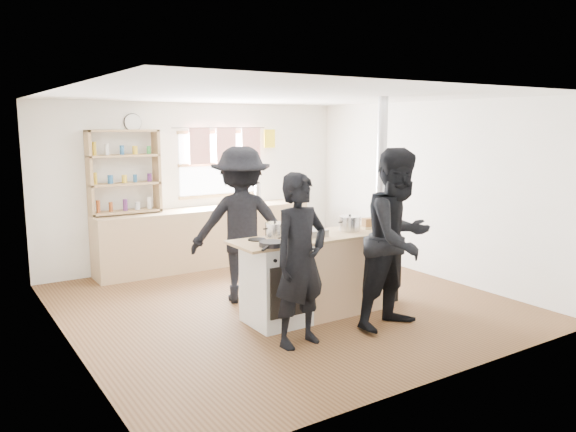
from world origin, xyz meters
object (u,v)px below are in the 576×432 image
(thermos, at_px, (258,193))
(person_near_left, at_px, (300,260))
(cooking_island, at_px, (320,274))
(skillet_greens, at_px, (272,244))
(person_near_right, at_px, (398,239))
(roast_tray, at_px, (311,232))
(stockpot_stove, at_px, (275,230))
(flue_heater, at_px, (379,250))
(stockpot_counter, at_px, (350,223))
(person_far, at_px, (241,225))
(bread_board, at_px, (371,224))

(thermos, xyz_separation_m, person_near_left, (-1.47, -3.40, -0.21))
(cooking_island, distance_m, skillet_greens, 0.94)
(person_near_right, bearing_deg, roast_tray, 118.24)
(thermos, xyz_separation_m, stockpot_stove, (-1.26, -2.58, -0.06))
(skillet_greens, xyz_separation_m, person_near_right, (1.22, -0.58, 0.01))
(thermos, bearing_deg, flue_heater, -86.91)
(thermos, bearing_deg, stockpot_counter, -96.58)
(person_near_left, bearing_deg, roast_tray, 40.68)
(cooking_island, relative_size, person_far, 1.03)
(roast_tray, height_order, bread_board, bread_board)
(stockpot_counter, bearing_deg, stockpot_stove, 170.48)
(thermos, height_order, skillet_greens, thermos)
(stockpot_stove, bearing_deg, person_near_right, -46.12)
(bread_board, bearing_deg, stockpot_stove, 172.62)
(skillet_greens, bearing_deg, bread_board, 8.48)
(stockpot_stove, xyz_separation_m, person_near_left, (-0.21, -0.82, -0.15))
(roast_tray, bearing_deg, stockpot_counter, 1.75)
(stockpot_stove, bearing_deg, skillet_greens, -125.47)
(flue_heater, distance_m, person_near_right, 0.99)
(thermos, distance_m, person_near_right, 3.58)
(roast_tray, xyz_separation_m, person_near_left, (-0.58, -0.65, -0.11))
(cooking_island, xyz_separation_m, person_near_right, (0.45, -0.79, 0.50))
(cooking_island, xyz_separation_m, roast_tray, (-0.12, 0.01, 0.50))
(stockpot_stove, distance_m, stockpot_counter, 0.96)
(stockpot_stove, bearing_deg, stockpot_counter, -9.52)
(skillet_greens, distance_m, flue_heater, 1.73)
(roast_tray, distance_m, person_far, 1.00)
(thermos, relative_size, stockpot_stove, 1.50)
(stockpot_counter, bearing_deg, person_near_left, -150.16)
(roast_tray, relative_size, stockpot_stove, 1.40)
(stockpot_stove, xyz_separation_m, flue_heater, (1.41, -0.17, -0.37))
(person_far, bearing_deg, cooking_island, 141.01)
(cooking_island, height_order, stockpot_counter, stockpot_counter)
(flue_heater, bearing_deg, thermos, 93.09)
(stockpot_counter, relative_size, flue_heater, 0.10)
(roast_tray, relative_size, person_far, 0.16)
(flue_heater, relative_size, person_far, 1.31)
(skillet_greens, relative_size, stockpot_counter, 1.43)
(skillet_greens, distance_m, person_near_left, 0.44)
(person_far, bearing_deg, stockpot_stove, 113.98)
(bread_board, bearing_deg, flue_heater, -3.85)
(cooking_island, bearing_deg, skillet_greens, -164.82)
(cooking_island, bearing_deg, bread_board, 1.64)
(stockpot_counter, bearing_deg, cooking_island, -176.23)
(roast_tray, bearing_deg, person_far, 112.89)
(bread_board, distance_m, person_near_right, 0.88)
(thermos, relative_size, cooking_island, 0.17)
(stockpot_stove, bearing_deg, person_near_left, -104.60)
(person_near_right, bearing_deg, thermos, 77.70)
(cooking_island, bearing_deg, stockpot_counter, 3.77)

